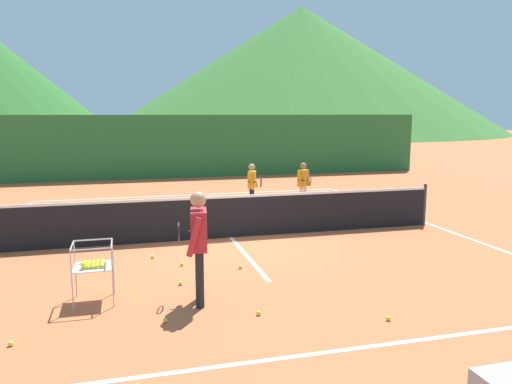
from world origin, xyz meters
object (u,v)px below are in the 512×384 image
Objects in this scene: tennis_ball_9 at (180,283)px; tennis_ball_10 at (165,320)px; student_0 at (252,183)px; ball_cart at (93,265)px; tennis_ball_0 at (153,257)px; tennis_ball_1 at (240,267)px; tennis_ball_7 at (388,318)px; student_1 at (303,181)px; tennis_ball_4 at (11,344)px; tennis_net at (231,216)px; instructor at (198,237)px; tennis_ball_11 at (259,313)px; tennis_ball_3 at (182,264)px.

tennis_ball_9 is 1.48m from tennis_ball_10.
student_0 reaches higher than tennis_ball_9.
tennis_ball_0 is (0.97, 2.07, -0.55)m from ball_cart.
tennis_ball_7 is at bearing -62.51° from tennis_ball_1.
student_1 is 6.23m from tennis_ball_0.
tennis_ball_4 is at bearing -143.78° from tennis_ball_9.
tennis_net is 148.76× the size of tennis_ball_10.
student_1 is 20.17× the size of tennis_ball_0.
student_1 is at bearing 58.21° from instructor.
student_1 is 20.17× the size of tennis_ball_7.
tennis_ball_11 is (1.28, -3.20, 0.00)m from tennis_ball_0.
tennis_ball_7 is (2.41, -1.30, -0.98)m from instructor.
instructor is at bearing -121.79° from student_1.
student_1 reaches higher than tennis_ball_10.
tennis_ball_1 is at bearing 83.67° from tennis_ball_11.
student_0 is 20.23× the size of tennis_ball_4.
student_1 reaches higher than tennis_ball_9.
tennis_ball_3 and tennis_ball_4 have the same top height.
student_0 is 7.91m from tennis_ball_10.
tennis_ball_0 is (-1.83, -1.22, -0.47)m from tennis_net.
student_0 is at bearing 56.74° from ball_cart.
tennis_ball_11 is (0.78, -2.57, 0.00)m from tennis_ball_3.
instructor is (-1.28, -3.76, 0.52)m from tennis_net.
tennis_ball_0 and tennis_ball_7 have the same top height.
student_1 reaches higher than tennis_ball_1.
tennis_net reaches higher than ball_cart.
tennis_ball_11 is (0.74, -0.67, -0.98)m from instructor.
instructor is 24.88× the size of tennis_ball_9.
tennis_ball_9 is (-4.28, -5.75, -0.79)m from student_1.
tennis_ball_3 is 2.69m from tennis_ball_11.
tennis_ball_7 is 3.05m from tennis_ball_10.
tennis_ball_0 is 4.84m from tennis_ball_7.
instructor is 1.32m from tennis_ball_9.
tennis_ball_9 is (-2.73, -5.80, -0.79)m from student_0.
student_0 is 5.22m from tennis_ball_0.
ball_cart is 1.52m from tennis_ball_10.
tennis_net is 148.76× the size of tennis_ball_7.
tennis_ball_10 is at bearing -133.94° from instructor.
tennis_ball_10 is (-0.56, -0.58, -0.98)m from instructor.
student_0 reaches higher than tennis_ball_11.
tennis_ball_1 is at bearing -106.84° from student_0.
tennis_ball_7 is at bearing -91.01° from student_0.
tennis_ball_10 is at bearing -122.92° from student_1.
tennis_ball_1 is 1.00× the size of tennis_ball_7.
student_1 is at bearing 45.37° from tennis_net.
tennis_ball_10 is (0.96, -1.04, -0.55)m from ball_cart.
tennis_ball_10 is at bearing 175.96° from tennis_ball_11.
tennis_ball_3 and tennis_ball_11 have the same top height.
tennis_ball_9 is at bearing -126.70° from student_1.
tennis_ball_3 is at bearing 91.37° from instructor.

